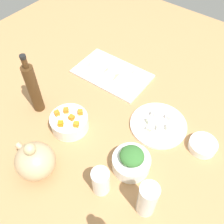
% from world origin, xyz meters
% --- Properties ---
extents(tabletop, '(1.90, 1.90, 0.03)m').
position_xyz_m(tabletop, '(0.00, 0.00, 0.01)').
color(tabletop, '#AC7C4E').
rests_on(tabletop, ground).
extents(cutting_board, '(0.34, 0.22, 0.01)m').
position_xyz_m(cutting_board, '(0.16, -0.21, 0.03)').
color(cutting_board, silver).
rests_on(cutting_board, tabletop).
extents(plate_tofu, '(0.22, 0.22, 0.01)m').
position_xyz_m(plate_tofu, '(-0.16, -0.09, 0.04)').
color(plate_tofu, white).
rests_on(plate_tofu, tabletop).
extents(bowl_greens, '(0.13, 0.13, 0.05)m').
position_xyz_m(bowl_greens, '(-0.18, 0.12, 0.06)').
color(bowl_greens, white).
rests_on(bowl_greens, tabletop).
extents(bowl_carrots, '(0.14, 0.14, 0.06)m').
position_xyz_m(bowl_carrots, '(0.11, 0.13, 0.06)').
color(bowl_carrots, white).
rests_on(bowl_carrots, tabletop).
extents(bowl_small_side, '(0.10, 0.10, 0.03)m').
position_xyz_m(bowl_small_side, '(-0.34, -0.10, 0.05)').
color(bowl_small_side, white).
rests_on(bowl_small_side, tabletop).
extents(teapot, '(0.15, 0.13, 0.15)m').
position_xyz_m(teapot, '(0.07, 0.32, 0.09)').
color(teapot, tan).
rests_on(teapot, tabletop).
extents(bottle_1, '(0.04, 0.04, 0.27)m').
position_xyz_m(bottle_1, '(0.27, 0.13, 0.15)').
color(bottle_1, '#452C15').
rests_on(bottle_1, tabletop).
extents(drinking_glass_0, '(0.06, 0.06, 0.14)m').
position_xyz_m(drinking_glass_0, '(-0.29, 0.21, 0.10)').
color(drinking_glass_0, white).
rests_on(drinking_glass_0, tabletop).
extents(drinking_glass_1, '(0.06, 0.06, 0.10)m').
position_xyz_m(drinking_glass_1, '(-0.14, 0.24, 0.08)').
color(drinking_glass_1, white).
rests_on(drinking_glass_1, tabletop).
extents(carrot_cube_0, '(0.03, 0.03, 0.02)m').
position_xyz_m(carrot_cube_0, '(0.13, 0.11, 0.10)').
color(carrot_cube_0, orange).
rests_on(carrot_cube_0, bowl_carrots).
extents(carrot_cube_1, '(0.02, 0.02, 0.02)m').
position_xyz_m(carrot_cube_1, '(0.15, 0.14, 0.10)').
color(carrot_cube_1, orange).
rests_on(carrot_cube_1, bowl_carrots).
extents(carrot_cube_2, '(0.03, 0.03, 0.02)m').
position_xyz_m(carrot_cube_2, '(0.10, 0.17, 0.10)').
color(carrot_cube_2, orange).
rests_on(carrot_cube_2, bowl_carrots).
extents(carrot_cube_3, '(0.02, 0.02, 0.02)m').
position_xyz_m(carrot_cube_3, '(0.09, 0.12, 0.10)').
color(carrot_cube_3, orange).
rests_on(carrot_cube_3, bowl_carrots).
extents(carrot_cube_4, '(0.02, 0.02, 0.02)m').
position_xyz_m(carrot_cube_4, '(0.06, 0.14, 0.10)').
color(carrot_cube_4, orange).
rests_on(carrot_cube_4, bowl_carrots).
extents(carrot_cube_5, '(0.03, 0.03, 0.02)m').
position_xyz_m(carrot_cube_5, '(0.08, 0.08, 0.10)').
color(carrot_cube_5, orange).
rests_on(carrot_cube_5, bowl_carrots).
extents(chopped_greens_mound, '(0.10, 0.10, 0.04)m').
position_xyz_m(chopped_greens_mound, '(-0.18, 0.12, 0.10)').
color(chopped_greens_mound, '#346B2E').
rests_on(chopped_greens_mound, bowl_greens).
extents(tofu_cube_0, '(0.02, 0.02, 0.02)m').
position_xyz_m(tofu_cube_0, '(-0.15, -0.04, 0.05)').
color(tofu_cube_0, silver).
rests_on(tofu_cube_0, plate_tofu).
extents(tofu_cube_1, '(0.02, 0.02, 0.02)m').
position_xyz_m(tofu_cube_1, '(-0.18, -0.13, 0.05)').
color(tofu_cube_1, white).
rests_on(tofu_cube_1, plate_tofu).
extents(tofu_cube_2, '(0.03, 0.03, 0.02)m').
position_xyz_m(tofu_cube_2, '(-0.18, -0.07, 0.05)').
color(tofu_cube_2, white).
rests_on(tofu_cube_2, plate_tofu).
extents(tofu_cube_3, '(0.02, 0.02, 0.02)m').
position_xyz_m(tofu_cube_3, '(-0.12, -0.11, 0.05)').
color(tofu_cube_3, white).
rests_on(tofu_cube_3, plate_tofu).
extents(tofu_cube_4, '(0.03, 0.03, 0.02)m').
position_xyz_m(tofu_cube_4, '(-0.20, -0.09, 0.05)').
color(tofu_cube_4, silver).
rests_on(tofu_cube_4, plate_tofu).
extents(tofu_cube_5, '(0.03, 0.03, 0.02)m').
position_xyz_m(tofu_cube_5, '(-0.13, -0.07, 0.05)').
color(tofu_cube_5, white).
rests_on(tofu_cube_5, plate_tofu).
extents(dumpling_0, '(0.07, 0.07, 0.03)m').
position_xyz_m(dumpling_0, '(0.07, -0.26, 0.05)').
color(dumpling_0, beige).
rests_on(dumpling_0, cutting_board).
extents(dumpling_1, '(0.07, 0.07, 0.03)m').
position_xyz_m(dumpling_1, '(0.11, -0.20, 0.05)').
color(dumpling_1, beige).
rests_on(dumpling_1, cutting_board).
extents(dumpling_2, '(0.07, 0.07, 0.03)m').
position_xyz_m(dumpling_2, '(0.17, -0.21, 0.05)').
color(dumpling_2, beige).
rests_on(dumpling_2, cutting_board).
extents(dumpling_3, '(0.07, 0.06, 0.02)m').
position_xyz_m(dumpling_3, '(0.04, -0.16, 0.05)').
color(dumpling_3, beige).
rests_on(dumpling_3, cutting_board).
extents(dumpling_4, '(0.06, 0.06, 0.03)m').
position_xyz_m(dumpling_4, '(0.22, -0.24, 0.05)').
color(dumpling_4, beige).
rests_on(dumpling_4, cutting_board).
extents(dumpling_5, '(0.06, 0.05, 0.02)m').
position_xyz_m(dumpling_5, '(0.27, -0.19, 0.05)').
color(dumpling_5, beige).
rests_on(dumpling_5, cutting_board).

